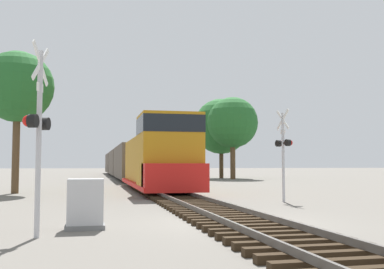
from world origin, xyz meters
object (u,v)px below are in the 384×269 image
Objects in this scene: crossing_signal_far at (284,147)px; relay_cabinet at (85,204)px; freight_train at (126,163)px; tree_deep_background at (221,126)px; tree_mid_background at (233,123)px; tree_far_right at (18,87)px; crossing_signal_near at (38,128)px.

crossing_signal_far reaches higher than relay_cabinet.
freight_train is at bearing 84.53° from relay_cabinet.
tree_mid_background is at bearing -86.13° from tree_deep_background.
crossing_signal_far is 35.23m from tree_deep_background.
tree_deep_background reaches higher than tree_mid_background.
tree_mid_background is at bearing 66.94° from relay_cabinet.
tree_far_right is 29.48m from tree_mid_background.
relay_cabinet is 40.80m from tree_mid_background.
tree_mid_background is (15.82, 37.15, 5.82)m from relay_cabinet.
freight_train is 12.44m from tree_deep_background.
tree_far_right is at bearing -132.62° from tree_mid_background.
freight_train reaches higher than relay_cabinet.
crossing_signal_near is 45.47m from tree_deep_background.
crossing_signal_near reaches higher than freight_train.
tree_deep_background reaches higher than relay_cabinet.
tree_deep_background reaches higher than crossing_signal_far.
tree_mid_background is (7.37, 30.48, 4.04)m from crossing_signal_far.
tree_far_right is (-3.08, 16.65, 3.63)m from crossing_signal_near.
crossing_signal_near is 0.45× the size of tree_deep_background.
tree_far_right reaches higher than crossing_signal_near.
crossing_signal_far is (9.51, 7.86, -0.08)m from crossing_signal_near.
freight_train is 54.02× the size of relay_cabinet.
crossing_signal_far is 15.80m from tree_far_right.
freight_train is 7.34× the size of tree_mid_background.
freight_train reaches higher than crossing_signal_far.
tree_mid_background is at bearing -25.72° from freight_train.
tree_mid_background reaches higher than tree_far_right.
freight_train is 28.87m from tree_far_right.
tree_mid_background is at bearing 171.95° from crossing_signal_near.
tree_far_right is (-4.15, 15.46, 5.49)m from relay_cabinet.
tree_far_right is 32.22m from tree_deep_background.
tree_far_right is 0.84× the size of tree_deep_background.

